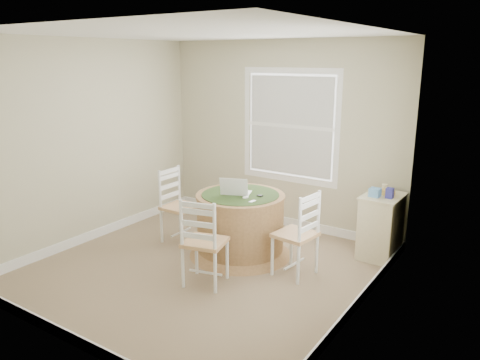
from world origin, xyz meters
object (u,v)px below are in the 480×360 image
Objects in this scene: round_table at (240,222)px; laptop at (236,191)px; chair_near at (205,242)px; chair_left at (180,207)px; corner_chest at (381,226)px; chair_right at (295,234)px.

laptop reaches higher than round_table.
laptop is at bearing -92.78° from chair_near.
laptop reaches higher than chair_left.
chair_near is at bearing 80.38° from laptop.
corner_chest is (1.50, 0.90, -0.41)m from laptop.
chair_left is (-0.89, -0.08, 0.06)m from round_table.
round_table is 1.32× the size of chair_near.
laptop is at bearing -160.09° from round_table.
chair_near is at bearing -126.98° from chair_left.
chair_near is (1.00, -0.77, 0.00)m from chair_left.
corner_chest is (1.45, 0.88, -0.03)m from round_table.
chair_left reaches higher than round_table.
chair_near is at bearing -78.00° from round_table.
round_table is 1.32× the size of chair_right.
chair_left is at bearing -51.82° from chair_near.
chair_right is 2.27× the size of laptop.
chair_left and chair_near have the same top height.
chair_left is 1.00× the size of chair_near.
chair_near is 2.19m from corner_chest.
chair_left is 1.22× the size of corner_chest.
chair_left is 0.90m from laptop.
chair_left is at bearing -84.28° from chair_right.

